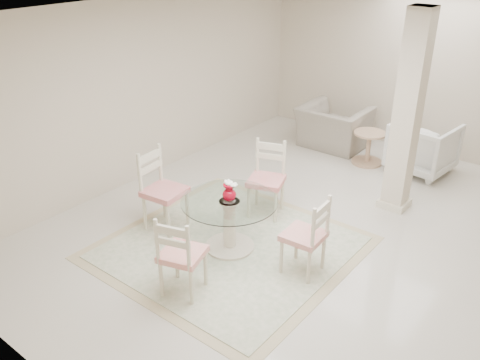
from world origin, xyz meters
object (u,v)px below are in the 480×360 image
Objects in this scene: red_vase at (229,192)px; recliner_taupe at (333,127)px; dining_chair_east at (310,231)px; dining_chair_south at (179,251)px; dining_chair_west at (160,184)px; armchair_white at (423,147)px; column at (407,114)px; dining_table at (230,224)px; side_table at (368,149)px; dining_chair_north at (268,173)px.

red_vase is 0.22× the size of recliner_taupe.
dining_chair_south reaches higher than dining_chair_east.
armchair_white is at bearing -34.31° from dining_chair_west.
dining_chair_south is at bearing -132.36° from dining_chair_west.
dining_table is (-1.13, -2.26, -1.01)m from column.
column is 1.66m from armchair_white.
recliner_taupe reaches higher than side_table.
red_vase is at bearing -100.74° from dining_chair_north.
dining_chair_west is at bearing -53.11° from dining_chair_south.
dining_chair_south is (-0.97, -3.27, -0.79)m from column.
armchair_white reaches higher than side_table.
dining_chair_south reaches higher than dining_table.
dining_chair_east is 1.17× the size of armchair_white.
dining_table is 0.44m from red_vase.
dining_chair_east reaches higher than armchair_white.
column reaches higher than dining_table.
dining_chair_east reaches higher than side_table.
dining_chair_south reaches higher than armchair_white.
dining_table is 0.97× the size of dining_chair_west.
side_table is at bearing 160.49° from recliner_taupe.
dining_chair_west reaches higher than red_vase.
armchair_white is (2.00, 3.78, -0.21)m from dining_chair_west.
column is 2.73m from dining_table.
dining_chair_west is 3.74m from side_table.
dining_chair_east is 2.05m from dining_chair_west.
dining_table is 3.76m from armchair_white.
dining_chair_north is at bearing 99.82° from recliner_taupe.
recliner_taupe is 0.87m from side_table.
column is 3.31m from dining_chair_west.
dining_chair_north reaches higher than dining_chair_south.
red_vase is at bearing -87.80° from dining_chair_west.
dining_chair_north is (-1.30, -1.25, -0.76)m from column.
red_vase is 1.04m from dining_chair_east.
dining_chair_north is 2.06× the size of side_table.
dining_chair_east is 3.35m from side_table.
dining_chair_north reaches higher than dining_chair_east.
dining_chair_south is 0.94× the size of recliner_taupe.
side_table is (0.18, 3.38, -0.08)m from dining_table.
dining_chair_east is 1.46m from dining_chair_north.
column is at bearing 23.62° from dining_chair_north.
column reaches higher than dining_chair_east.
dining_chair_east is at bearing -143.43° from dining_chair_south.
red_vase is (0.00, 0.00, 0.44)m from dining_table.
dining_chair_east reaches higher than red_vase.
red_vase reaches higher than recliner_taupe.
column is 2.37× the size of dining_table.
dining_chair_south is 4.74m from recliner_taupe.
dining_chair_south is at bearing -90.20° from side_table.
armchair_white is (1.15, 2.62, -0.18)m from dining_chair_north.
side_table is at bearing -169.12° from dining_chair_east.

